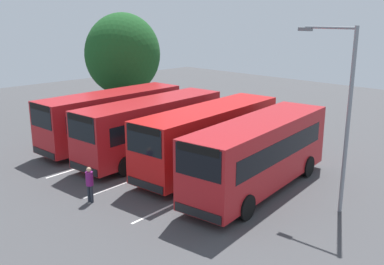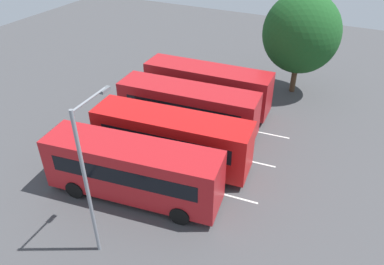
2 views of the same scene
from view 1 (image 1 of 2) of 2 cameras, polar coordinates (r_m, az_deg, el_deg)
name	(u,v)px [view 1 (image 1 of 2)]	position (r m, az deg, el deg)	size (l,w,h in m)	color
ground_plane	(179,163)	(24.01, -1.73, -3.96)	(64.10, 64.10, 0.00)	#424244
bus_far_left	(112,117)	(27.22, -10.36, 2.05)	(9.52, 2.87, 3.28)	#AD191E
bus_center_left	(152,126)	(24.55, -5.27, 0.82)	(9.57, 3.10, 3.28)	#AD191E
bus_center_right	(209,136)	(22.49, 2.24, -0.47)	(9.61, 3.31, 3.28)	red
bus_far_right	(259,152)	(20.08, 8.71, -2.56)	(9.64, 3.60, 3.28)	#AD191E
pedestrian	(90,182)	(19.35, -13.16, -6.26)	(0.40, 0.40, 1.59)	#232833
street_lamp	(343,108)	(18.14, 19.05, 3.01)	(0.32, 2.45, 7.45)	gray
depot_tree	(123,54)	(34.40, -8.96, 9.99)	(5.92, 5.33, 8.00)	#4C3823
lane_stripe_outer_left	(139,149)	(26.51, -6.87, -2.20)	(12.53, 0.12, 0.01)	silver
lane_stripe_inner_left	(179,163)	(24.01, -1.73, -3.96)	(12.53, 0.12, 0.01)	silver
lane_stripe_inner_right	(227,179)	(21.77, 4.57, -6.05)	(12.53, 0.12, 0.01)	silver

